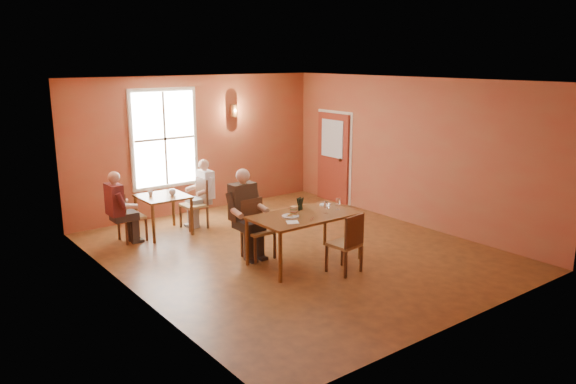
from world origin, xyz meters
TOP-DOWN VIEW (x-y plane):
  - ground at (0.00, 0.00)m, footprint 6.00×7.00m
  - wall_back at (0.00, 3.50)m, footprint 6.00×0.04m
  - wall_front at (0.00, -3.50)m, footprint 6.00×0.04m
  - wall_left at (-3.00, 0.00)m, footprint 0.04×7.00m
  - wall_right at (3.00, 0.00)m, footprint 0.04×7.00m
  - ceiling at (0.00, 0.00)m, footprint 6.00×7.00m
  - window at (-0.80, 3.45)m, footprint 1.36×0.10m
  - door at (2.94, 2.30)m, footprint 0.12×1.04m
  - wall_sconce at (0.90, 3.40)m, footprint 0.16×0.16m
  - main_table at (-0.20, -0.53)m, footprint 1.78×1.00m
  - chair_diner_main at (-0.70, 0.12)m, footprint 0.45×0.45m
  - diner_main at (-0.70, 0.09)m, footprint 0.59×0.59m
  - chair_empty at (0.02, -1.26)m, footprint 0.49×0.49m
  - plate_food at (-0.48, -0.49)m, footprint 0.38×0.38m
  - sandwich at (-0.37, -0.45)m, footprint 0.14×0.14m
  - goblet_b at (0.43, -0.65)m, footprint 0.08×0.08m
  - goblet_c at (0.12, -0.69)m, footprint 0.10×0.10m
  - menu_stand at (-0.09, -0.26)m, footprint 0.14×0.11m
  - knife at (-0.26, -0.79)m, footprint 0.19×0.12m
  - napkin at (-0.65, -0.76)m, footprint 0.25×0.25m
  - side_plate at (0.46, -0.27)m, footprint 0.20×0.20m
  - second_table at (-1.41, 2.34)m, footprint 0.88×0.88m
  - chair_diner_white at (-0.76, 2.34)m, footprint 0.44×0.44m
  - diner_white at (-0.73, 2.34)m, footprint 0.53×0.53m
  - chair_diner_maroon at (-2.06, 2.34)m, footprint 0.43×0.43m
  - diner_maroon at (-2.09, 2.34)m, footprint 0.54×0.54m
  - cup_a at (-1.24, 2.27)m, footprint 0.17×0.17m
  - cup_b at (-1.60, 2.48)m, footprint 0.12×0.12m

SIDE VIEW (x-z plane):
  - ground at x=0.00m, z-range -0.01..0.01m
  - second_table at x=-1.41m, z-range 0.00..0.77m
  - main_table at x=-0.20m, z-range 0.00..0.84m
  - chair_diner_maroon at x=-2.06m, z-range 0.00..0.97m
  - chair_empty at x=0.02m, z-range 0.00..0.98m
  - chair_diner_white at x=-0.76m, z-range 0.00..1.00m
  - chair_diner_main at x=-0.70m, z-range 0.00..1.01m
  - diner_white at x=-0.73m, z-range 0.00..1.32m
  - diner_maroon at x=-2.09m, z-range 0.00..1.34m
  - diner_main at x=-0.70m, z-range 0.00..1.48m
  - cup_b at x=-1.60m, z-range 0.77..0.86m
  - cup_a at x=-1.24m, z-range 0.77..0.88m
  - knife at x=-0.26m, z-range 0.84..0.84m
  - napkin at x=-0.65m, z-range 0.84..0.84m
  - side_plate at x=0.46m, z-range 0.84..0.85m
  - plate_food at x=-0.48m, z-range 0.84..0.87m
  - sandwich at x=-0.37m, z-range 0.84..0.96m
  - goblet_b at x=0.43m, z-range 0.84..1.04m
  - menu_stand at x=-0.09m, z-range 0.84..1.05m
  - goblet_c at x=0.12m, z-range 0.84..1.05m
  - door at x=2.94m, z-range 0.00..2.10m
  - wall_back at x=0.00m, z-range 0.00..3.00m
  - wall_front at x=0.00m, z-range 0.00..3.00m
  - wall_left at x=-3.00m, z-range 0.00..3.00m
  - wall_right at x=3.00m, z-range 0.00..3.00m
  - window at x=-0.80m, z-range 0.72..2.68m
  - wall_sconce at x=0.90m, z-range 2.06..2.34m
  - ceiling at x=0.00m, z-range 2.98..3.02m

